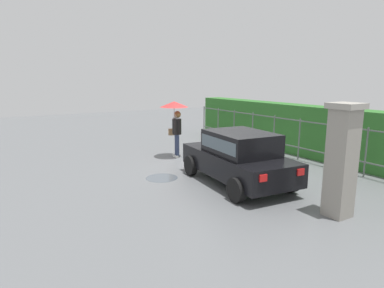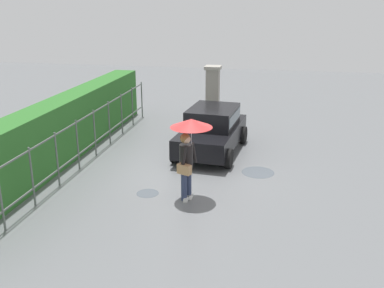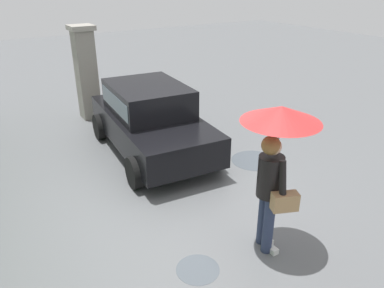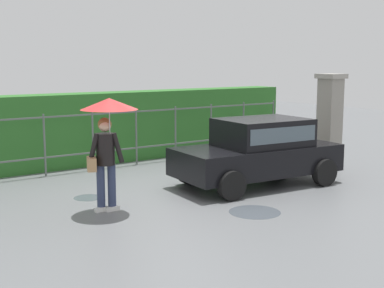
# 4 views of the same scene
# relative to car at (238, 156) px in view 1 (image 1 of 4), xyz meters

# --- Properties ---
(ground_plane) EXTENTS (40.00, 40.00, 0.00)m
(ground_plane) POSITION_rel_car_xyz_m (-1.63, 0.46, -0.80)
(ground_plane) COLOR slate
(car) EXTENTS (3.86, 2.13, 1.48)m
(car) POSITION_rel_car_xyz_m (0.00, 0.00, 0.00)
(car) COLOR black
(car) RESTS_ON ground
(pedestrian) EXTENTS (1.03, 1.03, 2.09)m
(pedestrian) POSITION_rel_car_xyz_m (-3.71, 0.00, 0.77)
(pedestrian) COLOR #2D3856
(pedestrian) RESTS_ON ground
(gate_pillar) EXTENTS (0.60, 0.60, 2.42)m
(gate_pillar) POSITION_rel_car_xyz_m (2.85, 0.43, 0.44)
(gate_pillar) COLOR gray
(gate_pillar) RESTS_ON ground
(fence_section) EXTENTS (11.34, 0.05, 1.50)m
(fence_section) POSITION_rel_car_xyz_m (-1.68, 3.64, 0.02)
(fence_section) COLOR #59605B
(fence_section) RESTS_ON ground
(hedge_row) EXTENTS (12.29, 0.90, 1.90)m
(hedge_row) POSITION_rel_car_xyz_m (-1.68, 4.49, 0.15)
(hedge_row) COLOR #2D6B28
(hedge_row) RESTS_ON ground
(puddle_near) EXTENTS (0.95, 0.95, 0.00)m
(puddle_near) POSITION_rel_car_xyz_m (-1.57, -1.61, -0.80)
(puddle_near) COLOR #4C545B
(puddle_near) RESTS_ON ground
(puddle_far) EXTENTS (0.58, 0.58, 0.00)m
(puddle_far) POSITION_rel_car_xyz_m (-3.61, 1.13, -0.80)
(puddle_far) COLOR #4C545B
(puddle_far) RESTS_ON ground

